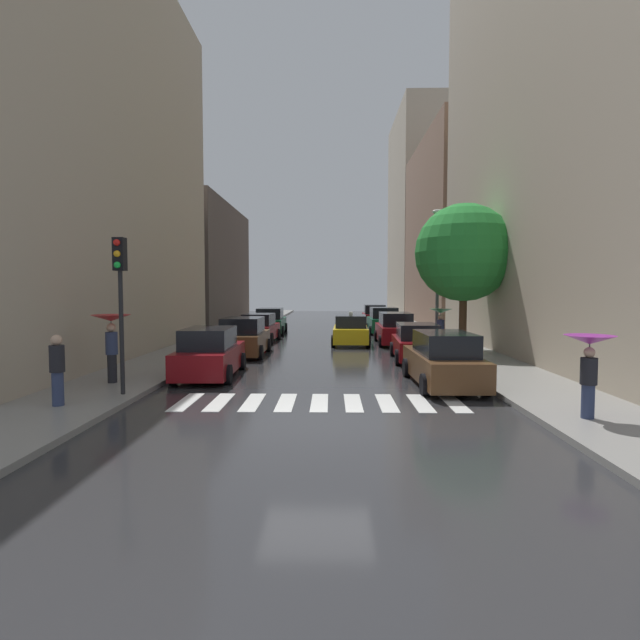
% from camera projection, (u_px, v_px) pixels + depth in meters
% --- Properties ---
extents(ground_plane, '(28.00, 72.00, 0.04)m').
position_uv_depth(ground_plane, '(327.00, 333.00, 35.32)').
color(ground_plane, '#2B2B2D').
extents(sidewalk_left, '(3.00, 72.00, 0.15)m').
position_uv_depth(sidewalk_left, '(234.00, 332.00, 35.46)').
color(sidewalk_left, gray).
rests_on(sidewalk_left, ground).
extents(sidewalk_right, '(3.00, 72.00, 0.15)m').
position_uv_depth(sidewalk_right, '(420.00, 332.00, 35.17)').
color(sidewalk_right, gray).
rests_on(sidewalk_right, ground).
extents(crosswalk_stripes, '(7.65, 2.20, 0.01)m').
position_uv_depth(crosswalk_stripes, '(320.00, 403.00, 13.58)').
color(crosswalk_stripes, silver).
rests_on(crosswalk_stripes, ground).
extents(building_left_near, '(6.00, 21.20, 18.61)m').
position_uv_depth(building_left_near, '(76.00, 148.00, 22.39)').
color(building_left_near, '#B2A38C').
rests_on(building_left_near, ground).
extents(building_left_mid, '(6.00, 16.81, 10.04)m').
position_uv_depth(building_left_mid, '(197.00, 266.00, 42.65)').
color(building_left_mid, '#564C47').
rests_on(building_left_mid, ground).
extents(building_right_near, '(6.00, 21.88, 22.48)m').
position_uv_depth(building_right_near, '(572.00, 105.00, 22.47)').
color(building_right_near, '#B2A38C').
rests_on(building_right_near, ground).
extents(building_right_mid, '(6.00, 17.76, 15.79)m').
position_uv_depth(building_right_mid, '(455.00, 233.00, 43.63)').
color(building_right_mid, '#8C6B56').
rests_on(building_right_mid, ground).
extents(building_right_far, '(6.00, 16.14, 23.73)m').
position_uv_depth(building_right_far, '(420.00, 216.00, 60.64)').
color(building_right_far, '#B2A38C').
rests_on(building_right_far, ground).
extents(parked_car_left_nearest, '(2.07, 4.62, 1.72)m').
position_uv_depth(parked_car_left_nearest, '(210.00, 354.00, 17.60)').
color(parked_car_left_nearest, maroon).
rests_on(parked_car_left_nearest, ground).
extents(parked_car_left_second, '(2.14, 4.43, 1.76)m').
position_uv_depth(parked_car_left_second, '(244.00, 338.00, 23.28)').
color(parked_car_left_second, brown).
rests_on(parked_car_left_second, ground).
extents(parked_car_left_third, '(2.18, 4.32, 1.65)m').
position_uv_depth(parked_car_left_third, '(259.00, 329.00, 29.46)').
color(parked_car_left_third, maroon).
rests_on(parked_car_left_third, ground).
extents(parked_car_left_fourth, '(2.11, 4.66, 1.77)m').
position_uv_depth(parked_car_left_fourth, '(270.00, 322.00, 34.68)').
color(parked_car_left_fourth, '#0C4C2D').
rests_on(parked_car_left_fourth, ground).
extents(parked_car_right_nearest, '(2.05, 4.83, 1.71)m').
position_uv_depth(parked_car_right_nearest, '(443.00, 361.00, 15.94)').
color(parked_car_right_nearest, brown).
rests_on(parked_car_right_nearest, ground).
extents(parked_car_right_second, '(2.19, 4.38, 1.60)m').
position_uv_depth(parked_car_right_second, '(417.00, 343.00, 21.57)').
color(parked_car_right_second, maroon).
rests_on(parked_car_right_second, ground).
extents(parked_car_right_third, '(2.09, 4.81, 1.77)m').
position_uv_depth(parked_car_right_third, '(395.00, 329.00, 28.08)').
color(parked_car_right_third, maroon).
rests_on(parked_car_right_third, ground).
extents(parked_car_right_fourth, '(2.23, 4.11, 1.82)m').
position_uv_depth(parked_car_right_fourth, '(383.00, 321.00, 34.82)').
color(parked_car_right_fourth, '#0C4C2D').
rests_on(parked_car_right_fourth, ground).
extents(parked_car_right_fifth, '(2.14, 4.15, 1.79)m').
position_uv_depth(parked_car_right_fifth, '(374.00, 317.00, 41.39)').
color(parked_car_right_fifth, maroon).
rests_on(parked_car_right_fifth, ground).
extents(taxi_midroad, '(2.19, 4.38, 1.81)m').
position_uv_depth(taxi_midroad, '(351.00, 331.00, 28.00)').
color(taxi_midroad, yellow).
rests_on(taxi_midroad, ground).
extents(pedestrian_foreground, '(1.09, 1.09, 1.87)m').
position_uv_depth(pedestrian_foreground, '(589.00, 356.00, 11.28)').
color(pedestrian_foreground, navy).
rests_on(pedestrian_foreground, sidewalk_right).
extents(pedestrian_near_tree, '(0.36, 0.36, 1.77)m').
position_uv_depth(pedestrian_near_tree, '(57.00, 368.00, 12.55)').
color(pedestrian_near_tree, navy).
rests_on(pedestrian_near_tree, sidewalk_left).
extents(pedestrian_by_kerb, '(1.09, 1.09, 1.97)m').
position_uv_depth(pedestrian_by_kerb, '(441.00, 319.00, 24.17)').
color(pedestrian_by_kerb, '#38513D').
rests_on(pedestrian_by_kerb, sidewalk_right).
extents(pedestrian_far_side, '(1.19, 1.19, 2.11)m').
position_uv_depth(pedestrian_far_side, '(111.00, 331.00, 15.61)').
color(pedestrian_far_side, black).
rests_on(pedestrian_far_side, sidewalk_left).
extents(street_tree_right, '(4.58, 4.58, 6.92)m').
position_uv_depth(street_tree_right, '(464.00, 253.00, 23.75)').
color(street_tree_right, '#513823').
rests_on(street_tree_right, sidewalk_right).
extents(traffic_light_left_corner, '(0.30, 0.42, 4.30)m').
position_uv_depth(traffic_light_left_corner, '(120.00, 280.00, 13.78)').
color(traffic_light_left_corner, black).
rests_on(traffic_light_left_corner, sidewalk_left).
extents(lamp_post_right, '(0.60, 0.28, 6.81)m').
position_uv_depth(lamp_post_right, '(438.00, 268.00, 24.91)').
color(lamp_post_right, '#595B60').
rests_on(lamp_post_right, sidewalk_right).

